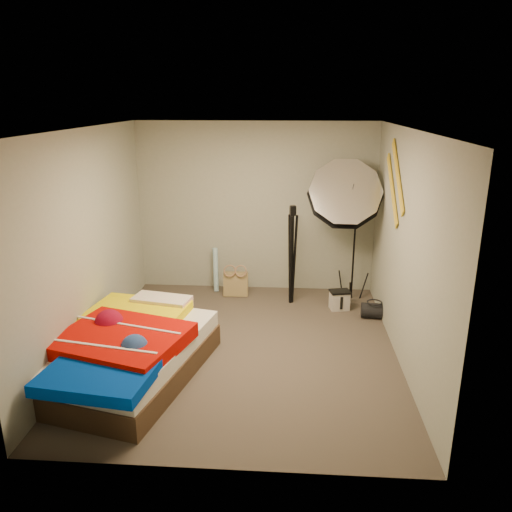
# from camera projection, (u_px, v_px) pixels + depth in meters

# --- Properties ---
(floor) EXTENTS (4.00, 4.00, 0.00)m
(floor) POSITION_uv_depth(u_px,v_px,m) (244.00, 348.00, 5.84)
(floor) COLOR #494138
(floor) RESTS_ON ground
(ceiling) EXTENTS (4.00, 4.00, 0.00)m
(ceiling) POSITION_uv_depth(u_px,v_px,m) (242.00, 129.00, 5.09)
(ceiling) COLOR silver
(ceiling) RESTS_ON wall_back
(wall_back) EXTENTS (3.50, 0.00, 3.50)m
(wall_back) POSITION_uv_depth(u_px,v_px,m) (256.00, 208.00, 7.37)
(wall_back) COLOR #9B9F90
(wall_back) RESTS_ON floor
(wall_front) EXTENTS (3.50, 0.00, 3.50)m
(wall_front) POSITION_uv_depth(u_px,v_px,m) (217.00, 325.00, 3.56)
(wall_front) COLOR #9B9F90
(wall_front) RESTS_ON floor
(wall_left) EXTENTS (0.00, 4.00, 4.00)m
(wall_left) POSITION_uv_depth(u_px,v_px,m) (88.00, 243.00, 5.58)
(wall_left) COLOR #9B9F90
(wall_left) RESTS_ON floor
(wall_right) EXTENTS (0.00, 4.00, 4.00)m
(wall_right) POSITION_uv_depth(u_px,v_px,m) (405.00, 249.00, 5.35)
(wall_right) COLOR #9B9F90
(wall_right) RESTS_ON floor
(tote_bag) EXTENTS (0.36, 0.17, 0.37)m
(tote_bag) POSITION_uv_depth(u_px,v_px,m) (236.00, 284.00, 7.36)
(tote_bag) COLOR tan
(tote_bag) RESTS_ON floor
(wrapping_roll) EXTENTS (0.11, 0.20, 0.66)m
(wrapping_roll) POSITION_uv_depth(u_px,v_px,m) (216.00, 270.00, 7.52)
(wrapping_roll) COLOR #54A9C7
(wrapping_roll) RESTS_ON floor
(camera_case) EXTENTS (0.28, 0.23, 0.25)m
(camera_case) POSITION_uv_depth(u_px,v_px,m) (339.00, 301.00, 6.90)
(camera_case) COLOR beige
(camera_case) RESTS_ON floor
(duffel_bag) EXTENTS (0.35, 0.23, 0.20)m
(duffel_bag) POSITION_uv_depth(u_px,v_px,m) (374.00, 311.00, 6.63)
(duffel_bag) COLOR black
(duffel_bag) RESTS_ON floor
(wall_stripe_upper) EXTENTS (0.02, 0.91, 0.78)m
(wall_stripe_upper) POSITION_uv_depth(u_px,v_px,m) (398.00, 176.00, 5.71)
(wall_stripe_upper) COLOR gold
(wall_stripe_upper) RESTS_ON wall_right
(wall_stripe_lower) EXTENTS (0.02, 0.91, 0.78)m
(wall_stripe_lower) POSITION_uv_depth(u_px,v_px,m) (392.00, 189.00, 6.01)
(wall_stripe_lower) COLOR gold
(wall_stripe_lower) RESTS_ON wall_right
(bed) EXTENTS (1.76, 2.28, 0.57)m
(bed) POSITION_uv_depth(u_px,v_px,m) (126.00, 351.00, 5.19)
(bed) COLOR #453020
(bed) RESTS_ON floor
(photo_umbrella) EXTENTS (1.26, 0.97, 2.15)m
(photo_umbrella) POSITION_uv_depth(u_px,v_px,m) (345.00, 196.00, 6.76)
(photo_umbrella) COLOR black
(photo_umbrella) RESTS_ON floor
(camera_tripod) EXTENTS (0.09, 0.09, 1.41)m
(camera_tripod) POSITION_uv_depth(u_px,v_px,m) (292.00, 248.00, 6.92)
(camera_tripod) COLOR black
(camera_tripod) RESTS_ON floor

